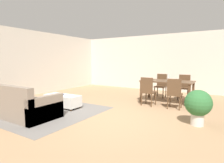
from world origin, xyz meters
TOP-DOWN VIEW (x-y plane):
  - ground_plane at (0.00, 0.00)m, footprint 10.80×10.80m
  - wall_back at (0.00, 5.00)m, footprint 9.00×0.12m
  - wall_left at (-4.50, 0.50)m, footprint 0.12×11.00m
  - area_rug at (-1.91, -0.50)m, footprint 3.00×2.80m
  - couch at (-2.02, -1.15)m, footprint 1.99×0.99m
  - ottoman_table at (-1.79, 0.09)m, footprint 1.19×0.48m
  - dining_table at (0.78, 2.49)m, footprint 1.70×0.93m
  - dining_chair_near_left at (0.39, 1.67)m, footprint 0.42×0.42m
  - dining_chair_near_right at (1.22, 1.68)m, footprint 0.42×0.42m
  - dining_chair_far_left at (0.33, 3.30)m, footprint 0.41×0.41m
  - dining_chair_far_right at (1.18, 3.35)m, footprint 0.41×0.41m
  - vase_centerpiece at (0.81, 2.49)m, footprint 0.10×0.10m
  - book_on_ottoman at (-1.88, 0.04)m, footprint 0.27×0.21m
  - potted_plant at (2.00, 0.53)m, footprint 0.59×0.59m

SIDE VIEW (x-z plane):
  - ground_plane at x=0.00m, z-range 0.00..0.00m
  - area_rug at x=-1.91m, z-range 0.00..0.01m
  - ottoman_table at x=-1.79m, z-range 0.03..0.42m
  - couch at x=-2.02m, z-range -0.14..0.72m
  - book_on_ottoman at x=-1.88m, z-range 0.39..0.42m
  - potted_plant at x=2.00m, z-range 0.07..0.88m
  - dining_chair_near_left at x=0.39m, z-range 0.06..0.98m
  - dining_chair_near_right at x=1.22m, z-range 0.06..0.98m
  - dining_chair_far_left at x=0.33m, z-range 0.06..0.98m
  - dining_chair_far_right at x=1.18m, z-range 0.06..0.98m
  - dining_table at x=0.78m, z-range 0.29..1.05m
  - vase_centerpiece at x=0.81m, z-range 0.76..1.00m
  - wall_back at x=0.00m, z-range 0.00..2.70m
  - wall_left at x=-4.50m, z-range 0.00..2.70m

